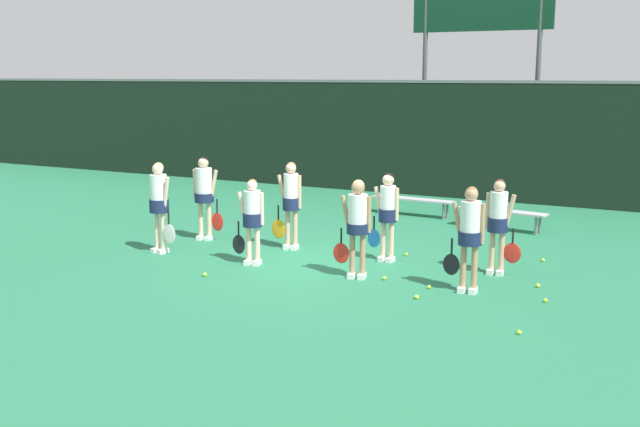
{
  "coord_description": "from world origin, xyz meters",
  "views": [
    {
      "loc": [
        6.31,
        -12.13,
        3.49
      ],
      "look_at": [
        0.01,
        -0.01,
        0.94
      ],
      "focal_mm": 42.0,
      "sensor_mm": 36.0,
      "label": 1
    }
  ],
  "objects_px": {
    "player_4": "(204,190)",
    "tennis_ball_0": "(543,260)",
    "tennis_ball_10": "(429,287)",
    "tennis_ball_11": "(352,254)",
    "tennis_ball_7": "(205,275)",
    "tennis_ball_4": "(385,278)",
    "player_0": "(159,199)",
    "scoreboard": "(481,20)",
    "player_7": "(499,219)",
    "player_1": "(252,215)",
    "player_5": "(291,198)",
    "tennis_ball_9": "(545,300)",
    "player_6": "(387,210)",
    "bench_courtside": "(502,213)",
    "tennis_ball_1": "(417,297)",
    "tennis_ball_8": "(256,229)",
    "tennis_ball_6": "(507,256)",
    "bench_far": "(413,200)",
    "tennis_ball_2": "(406,254)",
    "player_2": "(357,220)",
    "tennis_ball_5": "(519,332)",
    "player_3": "(470,230)",
    "tennis_ball_3": "(538,286)"
  },
  "relations": [
    {
      "from": "tennis_ball_7",
      "to": "tennis_ball_4",
      "type": "bearing_deg",
      "value": 23.43
    },
    {
      "from": "tennis_ball_9",
      "to": "player_2",
      "type": "bearing_deg",
      "value": -179.22
    },
    {
      "from": "player_4",
      "to": "tennis_ball_4",
      "type": "xyz_separation_m",
      "value": [
        4.64,
        -1.2,
        -1.04
      ]
    },
    {
      "from": "bench_courtside",
      "to": "tennis_ball_1",
      "type": "relative_size",
      "value": 28.8
    },
    {
      "from": "tennis_ball_10",
      "to": "tennis_ball_11",
      "type": "bearing_deg",
      "value": 144.4
    },
    {
      "from": "scoreboard",
      "to": "player_2",
      "type": "bearing_deg",
      "value": -85.5
    },
    {
      "from": "player_2",
      "to": "tennis_ball_0",
      "type": "relative_size",
      "value": 25.76
    },
    {
      "from": "player_7",
      "to": "tennis_ball_1",
      "type": "height_order",
      "value": "player_7"
    },
    {
      "from": "tennis_ball_9",
      "to": "tennis_ball_2",
      "type": "bearing_deg",
      "value": 148.56
    },
    {
      "from": "tennis_ball_6",
      "to": "tennis_ball_11",
      "type": "relative_size",
      "value": 1.0
    },
    {
      "from": "tennis_ball_4",
      "to": "tennis_ball_8",
      "type": "height_order",
      "value": "tennis_ball_8"
    },
    {
      "from": "tennis_ball_3",
      "to": "tennis_ball_6",
      "type": "distance_m",
      "value": 2.05
    },
    {
      "from": "tennis_ball_9",
      "to": "bench_far",
      "type": "bearing_deg",
      "value": 126.64
    },
    {
      "from": "player_2",
      "to": "tennis_ball_1",
      "type": "relative_size",
      "value": 24.02
    },
    {
      "from": "player_0",
      "to": "tennis_ball_6",
      "type": "bearing_deg",
      "value": 33.75
    },
    {
      "from": "bench_far",
      "to": "player_7",
      "type": "distance_m",
      "value": 5.7
    },
    {
      "from": "scoreboard",
      "to": "tennis_ball_8",
      "type": "height_order",
      "value": "scoreboard"
    },
    {
      "from": "tennis_ball_2",
      "to": "tennis_ball_6",
      "type": "height_order",
      "value": "same"
    },
    {
      "from": "tennis_ball_10",
      "to": "player_0",
      "type": "bearing_deg",
      "value": -179.81
    },
    {
      "from": "player_1",
      "to": "tennis_ball_4",
      "type": "xyz_separation_m",
      "value": [
        2.59,
        0.13,
        -0.9
      ]
    },
    {
      "from": "tennis_ball_1",
      "to": "tennis_ball_7",
      "type": "relative_size",
      "value": 1.0
    },
    {
      "from": "player_4",
      "to": "tennis_ball_6",
      "type": "bearing_deg",
      "value": 1.0
    },
    {
      "from": "tennis_ball_0",
      "to": "tennis_ball_10",
      "type": "relative_size",
      "value": 1.03
    },
    {
      "from": "tennis_ball_9",
      "to": "tennis_ball_1",
      "type": "bearing_deg",
      "value": -157.62
    },
    {
      "from": "scoreboard",
      "to": "tennis_ball_4",
      "type": "bearing_deg",
      "value": -82.71
    },
    {
      "from": "bench_far",
      "to": "tennis_ball_4",
      "type": "relative_size",
      "value": 32.97
    },
    {
      "from": "tennis_ball_0",
      "to": "tennis_ball_5",
      "type": "distance_m",
      "value": 4.29
    },
    {
      "from": "bench_far",
      "to": "tennis_ball_10",
      "type": "bearing_deg",
      "value": -63.97
    },
    {
      "from": "scoreboard",
      "to": "tennis_ball_8",
      "type": "relative_size",
      "value": 93.88
    },
    {
      "from": "player_7",
      "to": "tennis_ball_11",
      "type": "relative_size",
      "value": 26.18
    },
    {
      "from": "tennis_ball_6",
      "to": "tennis_ball_0",
      "type": "bearing_deg",
      "value": 0.6
    },
    {
      "from": "player_4",
      "to": "tennis_ball_9",
      "type": "relative_size",
      "value": 27.06
    },
    {
      "from": "player_4",
      "to": "tennis_ball_10",
      "type": "bearing_deg",
      "value": -25.39
    },
    {
      "from": "player_6",
      "to": "player_7",
      "type": "distance_m",
      "value": 2.09
    },
    {
      "from": "player_7",
      "to": "tennis_ball_7",
      "type": "distance_m",
      "value": 5.23
    },
    {
      "from": "tennis_ball_5",
      "to": "tennis_ball_6",
      "type": "height_order",
      "value": "same"
    },
    {
      "from": "tennis_ball_5",
      "to": "scoreboard",
      "type": "bearing_deg",
      "value": 108.71
    },
    {
      "from": "bench_courtside",
      "to": "player_1",
      "type": "xyz_separation_m",
      "value": [
        -3.32,
        -5.3,
        0.54
      ]
    },
    {
      "from": "player_3",
      "to": "player_5",
      "type": "distance_m",
      "value": 4.28
    },
    {
      "from": "player_6",
      "to": "tennis_ball_9",
      "type": "relative_size",
      "value": 25.51
    },
    {
      "from": "bench_far",
      "to": "tennis_ball_6",
      "type": "distance_m",
      "value": 4.61
    },
    {
      "from": "player_3",
      "to": "tennis_ball_3",
      "type": "relative_size",
      "value": 24.55
    },
    {
      "from": "player_1",
      "to": "player_5",
      "type": "relative_size",
      "value": 0.91
    },
    {
      "from": "bench_courtside",
      "to": "tennis_ball_10",
      "type": "bearing_deg",
      "value": -80.74
    },
    {
      "from": "player_2",
      "to": "tennis_ball_3",
      "type": "xyz_separation_m",
      "value": [
        2.93,
        0.83,
        -1.0
      ]
    },
    {
      "from": "bench_far",
      "to": "player_4",
      "type": "xyz_separation_m",
      "value": [
        -2.94,
        -4.68,
        0.69
      ]
    },
    {
      "from": "player_4",
      "to": "tennis_ball_0",
      "type": "height_order",
      "value": "player_4"
    },
    {
      "from": "player_0",
      "to": "scoreboard",
      "type": "bearing_deg",
      "value": 81.3
    },
    {
      "from": "player_2",
      "to": "tennis_ball_10",
      "type": "relative_size",
      "value": 26.66
    },
    {
      "from": "tennis_ball_10",
      "to": "tennis_ball_11",
      "type": "height_order",
      "value": "same"
    }
  ]
}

